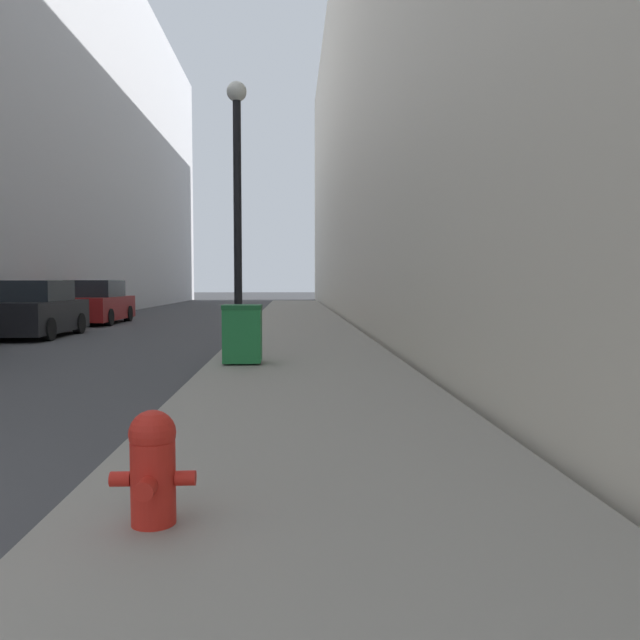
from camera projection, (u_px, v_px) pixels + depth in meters
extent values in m
cube|color=gray|center=(300.00, 329.00, 20.67)|extent=(3.60, 60.00, 0.14)
cube|color=beige|center=(470.00, 117.00, 28.45)|extent=(12.00, 60.00, 18.30)
cylinder|color=red|center=(153.00, 483.00, 3.75)|extent=(0.27, 0.27, 0.50)
sphere|color=red|center=(152.00, 433.00, 3.73)|extent=(0.28, 0.28, 0.28)
cylinder|color=red|center=(152.00, 419.00, 3.72)|extent=(0.07, 0.07, 0.06)
cylinder|color=red|center=(146.00, 489.00, 3.55)|extent=(0.11, 0.12, 0.11)
cylinder|color=red|center=(121.00, 479.00, 3.74)|extent=(0.12, 0.09, 0.09)
cylinder|color=red|center=(186.00, 478.00, 3.75)|extent=(0.12, 0.09, 0.09)
cube|color=#1E7538|center=(243.00, 336.00, 11.16)|extent=(0.67, 0.63, 0.95)
cube|color=#16572A|center=(242.00, 307.00, 11.13)|extent=(0.69, 0.65, 0.08)
cylinder|color=black|center=(228.00, 357.00, 11.44)|extent=(0.05, 0.16, 0.16)
cylinder|color=black|center=(259.00, 357.00, 11.47)|extent=(0.05, 0.16, 0.16)
cylinder|color=black|center=(239.00, 345.00, 13.32)|extent=(0.32, 0.32, 0.25)
cylinder|color=black|center=(238.00, 227.00, 13.17)|extent=(0.17, 0.17, 5.27)
sphere|color=silver|center=(237.00, 92.00, 13.00)|extent=(0.42, 0.42, 0.42)
cube|color=black|center=(34.00, 316.00, 18.21)|extent=(1.89, 4.11, 0.90)
cube|color=#1E2328|center=(33.00, 291.00, 18.17)|extent=(1.66, 2.14, 0.60)
cylinder|color=black|center=(22.00, 324.00, 19.42)|extent=(0.24, 0.64, 0.64)
cylinder|color=black|center=(79.00, 323.00, 19.50)|extent=(0.24, 0.64, 0.64)
cylinder|color=black|center=(48.00, 329.00, 17.04)|extent=(0.24, 0.64, 0.64)
cube|color=maroon|center=(96.00, 308.00, 24.22)|extent=(1.88, 4.54, 0.88)
cube|color=#1E2328|center=(96.00, 289.00, 24.18)|extent=(1.65, 2.36, 0.64)
cylinder|color=black|center=(85.00, 314.00, 25.56)|extent=(0.24, 0.64, 0.64)
cylinder|color=black|center=(128.00, 314.00, 25.64)|extent=(0.24, 0.64, 0.64)
cylinder|color=black|center=(61.00, 317.00, 22.84)|extent=(0.24, 0.64, 0.64)
cylinder|color=black|center=(109.00, 317.00, 22.92)|extent=(0.24, 0.64, 0.64)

